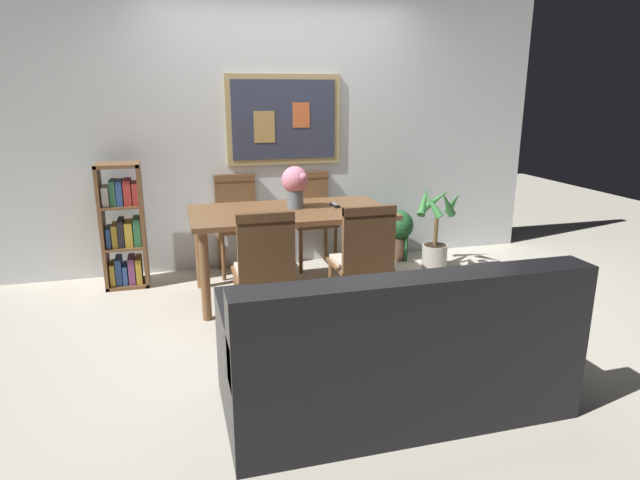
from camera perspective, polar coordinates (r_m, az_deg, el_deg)
name	(u,v)px	position (r m, az deg, el deg)	size (l,w,h in m)	color
ground_plane	(324,316)	(4.21, 0.40, -7.98)	(12.00, 12.00, 0.00)	beige
wall_back_with_painting	(282,130)	(5.30, -3.99, 11.39)	(5.20, 0.14, 2.60)	silver
dining_table	(290,221)	(4.47, -3.15, 2.05)	(1.61, 0.88, 0.73)	brown
dining_chair_near_left	(264,263)	(3.71, -5.85, -2.44)	(0.40, 0.41, 0.91)	brown
dining_chair_near_right	(364,255)	(3.90, 4.59, -1.54)	(0.40, 0.41, 0.91)	brown
dining_chair_far_left	(237,216)	(5.16, -8.67, 2.54)	(0.40, 0.41, 0.91)	brown
dining_chair_far_right	(311,211)	(5.29, -0.91, 3.03)	(0.40, 0.41, 0.91)	brown
leather_couch	(394,355)	(2.98, 7.80, -11.89)	(1.80, 0.84, 0.84)	black
bookshelf	(124,229)	(4.99, -19.86, 1.08)	(0.36, 0.28, 1.08)	brown
potted_ivy	(398,231)	(5.57, 8.20, 0.91)	(0.30, 0.30, 0.55)	brown
potted_palm	(436,234)	(5.34, 12.07, 0.67)	(0.44, 0.43, 0.80)	#B2ADA3
flower_vase	(295,184)	(4.48, -2.63, 5.93)	(0.22, 0.22, 0.35)	slate
tv_remote	(335,205)	(4.58, 1.57, 3.68)	(0.05, 0.16, 0.02)	black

